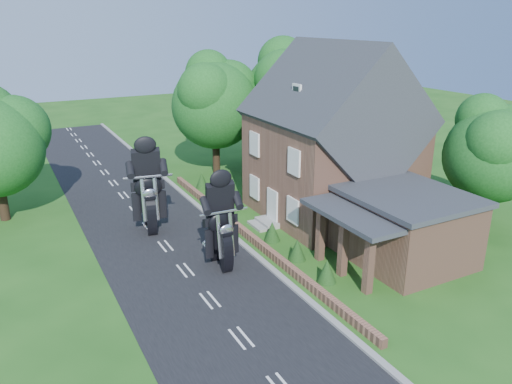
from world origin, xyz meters
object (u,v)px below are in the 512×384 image
motorcycle_follow (150,217)px  garden_wall (247,234)px  house (333,143)px  motorcycle_lead (221,253)px  annex (403,226)px

motorcycle_follow → garden_wall: bearing=151.4°
house → motorcycle_follow: bearing=167.1°
motorcycle_lead → motorcycle_follow: bearing=-71.6°
annex → motorcycle_follow: size_ratio=4.03×
garden_wall → house: house is taller
garden_wall → house: 7.52m
garden_wall → motorcycle_lead: 3.60m
house → annex: size_ratio=1.45×
garden_wall → annex: annex is taller
motorcycle_lead → motorcycle_follow: size_ratio=0.90×
garden_wall → motorcycle_follow: size_ratio=12.57×
house → motorcycle_lead: size_ratio=6.49×
house → annex: 7.30m
motorcycle_follow → house: bearing=176.7°
house → garden_wall: bearing=-170.8°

